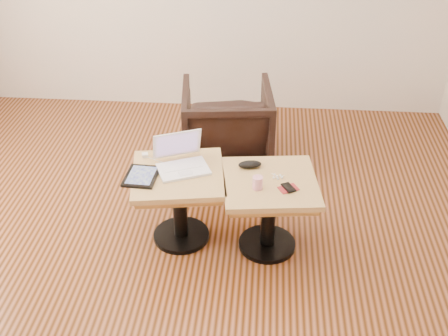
# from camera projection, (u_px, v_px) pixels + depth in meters

# --- Properties ---
(room_shell) EXTENTS (4.52, 4.52, 2.71)m
(room_shell) POSITION_uv_depth(u_px,v_px,m) (167.00, 63.00, 3.06)
(room_shell) COLOR #3F1F09
(room_shell) RESTS_ON ground
(side_table_left) EXTENTS (0.68, 0.68, 0.54)m
(side_table_left) POSITION_uv_depth(u_px,v_px,m) (179.00, 189.00, 3.70)
(side_table_left) COLOR black
(side_table_left) RESTS_ON ground
(side_table_right) EXTENTS (0.66, 0.66, 0.54)m
(side_table_right) POSITION_uv_depth(u_px,v_px,m) (269.00, 198.00, 3.62)
(side_table_right) COLOR black
(side_table_right) RESTS_ON ground
(laptop) EXTENTS (0.41, 0.39, 0.22)m
(laptop) POSITION_uv_depth(u_px,v_px,m) (181.00, 161.00, 3.66)
(laptop) COLOR white
(laptop) RESTS_ON side_table_left
(tablet) EXTENTS (0.22, 0.26, 0.02)m
(tablet) POSITION_uv_depth(u_px,v_px,m) (141.00, 176.00, 3.57)
(tablet) COLOR black
(tablet) RESTS_ON side_table_left
(charging_adapter) EXTENTS (0.05, 0.05, 0.02)m
(charging_adapter) POSITION_uv_depth(u_px,v_px,m) (145.00, 155.00, 3.79)
(charging_adapter) COLOR white
(charging_adapter) RESTS_ON side_table_left
(glasses_case) EXTENTS (0.16, 0.09, 0.05)m
(glasses_case) POSITION_uv_depth(u_px,v_px,m) (250.00, 164.00, 3.67)
(glasses_case) COLOR black
(glasses_case) RESTS_ON side_table_right
(striped_cup) EXTENTS (0.07, 0.07, 0.08)m
(striped_cup) POSITION_uv_depth(u_px,v_px,m) (258.00, 183.00, 3.45)
(striped_cup) COLOR #C9366E
(striped_cup) RESTS_ON side_table_right
(earbuds_tangle) EXTENTS (0.08, 0.06, 0.01)m
(earbuds_tangle) POSITION_uv_depth(u_px,v_px,m) (278.00, 177.00, 3.57)
(earbuds_tangle) COLOR white
(earbuds_tangle) RESTS_ON side_table_right
(phone_on_sleeve) EXTENTS (0.14, 0.13, 0.01)m
(phone_on_sleeve) POSITION_uv_depth(u_px,v_px,m) (288.00, 188.00, 3.47)
(phone_on_sleeve) COLOR maroon
(phone_on_sleeve) RESTS_ON side_table_right
(armchair) EXTENTS (0.79, 0.81, 0.67)m
(armchair) POSITION_uv_depth(u_px,v_px,m) (227.00, 125.00, 4.61)
(armchair) COLOR black
(armchair) RESTS_ON ground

